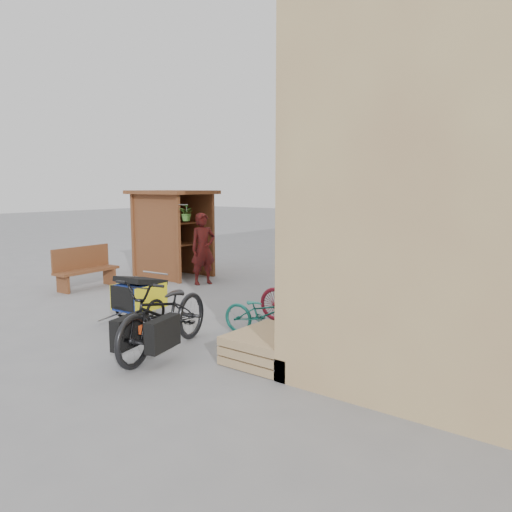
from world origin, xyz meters
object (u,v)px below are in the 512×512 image
Objects in this scene: bike_3 at (346,284)px; bike_5 at (372,276)px; bench at (85,267)px; child_trailer at (139,295)px; bike_1 at (300,298)px; bike_0 at (265,314)px; kiosk at (170,221)px; bike_2 at (333,290)px; cargo_bike at (165,315)px; bike_7 at (383,268)px; shopping_carts at (446,256)px; pallet_stack at (270,347)px; person_kiosk at (203,249)px; bike_6 at (377,273)px; bike_4 at (364,281)px.

bike_3 reaches higher than bike_5.
bench reaches higher than child_trailer.
bike_3 is at bearing -13.06° from bike_1.
bike_0 is 3.70m from bike_5.
child_trailer is 5.07m from bike_5.
kiosk reaches higher than bike_2.
cargo_bike is at bearing 150.62° from bike_5.
cargo_bike is 5.33m from bike_5.
kiosk reaches higher than bike_7.
bench is 0.99× the size of shopping_carts.
bike_2 is 0.29m from bike_3.
bench is at bearing 87.30° from bike_1.
pallet_stack is 0.65× the size of person_kiosk.
bike_7 is (3.93, 2.22, -0.39)m from person_kiosk.
bike_5 reaches higher than bike_0.
child_trailer is at bearing -50.00° from kiosk.
person_kiosk is 4.53m from bike_7.
kiosk is 4.79m from child_trailer.
bench reaches higher than bike_0.
child_trailer is 5.73m from bike_6.
bench is 5.62m from cargo_bike.
shopping_carts is 2.45m from bike_7.
child_trailer is at bearing 114.08° from bike_1.
bike_4 is at bearing 178.58° from bike_7.
kiosk is at bearing 98.44° from bike_7.
kiosk reaches higher than child_trailer.
person_kiosk reaches higher than bike_6.
pallet_stack is at bearing 176.97° from bike_7.
bike_3 is at bearing 175.36° from bike_7.
bike_0 is at bearing 51.21° from cargo_bike.
bench is (-6.68, 1.39, 0.32)m from pallet_stack.
shopping_carts reaches higher than pallet_stack.
bike_6 is at bearing 4.75° from bike_4.
bike_4 reaches higher than bike_0.
bike_0 is 0.89× the size of bike_6.
person_kiosk is at bearing 83.83° from bike_5.
bike_1 is 1.33m from bike_2.
bike_2 is at bearing 44.45° from child_trailer.
bike_5 is (2.76, 4.26, 0.05)m from child_trailer.
person_kiosk is at bearing 59.81° from bike_1.
kiosk is 1.45× the size of bike_6.
cargo_bike is at bearing 161.96° from bike_4.
bike_2 is 2.61m from bike_7.
cargo_bike is at bearing -33.12° from child_trailer.
pallet_stack is 0.67× the size of bike_3.
shopping_carts is at bearing -14.47° from bike_0.
person_kiosk is at bearing 47.16° from bike_0.
bike_1 is at bearing 1.01° from bench.
bike_3 is at bearing 63.09° from cargo_bike.
child_trailer is 0.84× the size of bike_3.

